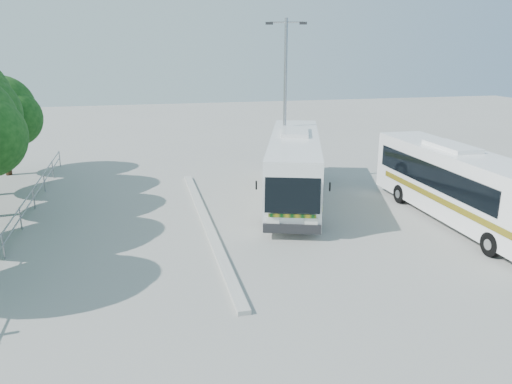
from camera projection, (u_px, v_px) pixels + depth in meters
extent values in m
plane|color=gray|center=(269.00, 235.00, 20.49)|extent=(100.00, 100.00, 0.00)
cube|color=#B2B2AD|center=(206.00, 222.00, 21.83)|extent=(0.40, 16.00, 0.15)
cylinder|color=gray|center=(24.00, 202.00, 21.74)|extent=(0.06, 22.00, 0.06)
cylinder|color=gray|center=(25.00, 210.00, 21.85)|extent=(0.06, 22.00, 0.06)
cylinder|color=gray|center=(57.00, 162.00, 31.20)|extent=(0.06, 0.06, 1.00)
cylinder|color=#382314|center=(6.00, 152.00, 29.70)|extent=(0.36, 0.36, 2.77)
sphere|color=#10370F|center=(0.00, 110.00, 28.99)|extent=(4.03, 4.03, 4.03)
sphere|color=#10370F|center=(13.00, 118.00, 28.81)|extent=(3.28, 3.28, 3.28)
cube|color=white|center=(294.00, 165.00, 24.85)|extent=(5.78, 11.46, 2.87)
cube|color=black|center=(293.00, 190.00, 19.33)|extent=(2.19, 1.09, 1.83)
cube|color=black|center=(271.00, 156.00, 25.39)|extent=(2.88, 8.59, 1.03)
cube|color=black|center=(318.00, 156.00, 25.19)|extent=(2.88, 8.59, 1.03)
cube|color=#0C5518|center=(270.00, 177.00, 24.83)|extent=(3.10, 9.30, 0.26)
cylinder|color=black|center=(268.00, 213.00, 21.79)|extent=(0.56, 0.98, 0.94)
cylinder|color=black|center=(317.00, 214.00, 21.62)|extent=(0.56, 0.98, 0.94)
cylinder|color=black|center=(276.00, 174.00, 28.36)|extent=(0.56, 0.98, 0.94)
cylinder|color=black|center=(313.00, 175.00, 28.18)|extent=(0.56, 0.98, 0.94)
cube|color=white|center=(460.00, 184.00, 21.58)|extent=(2.33, 11.03, 2.80)
cube|color=black|center=(430.00, 175.00, 21.74)|extent=(0.07, 8.82, 1.01)
cube|color=black|center=(477.00, 172.00, 22.25)|extent=(0.07, 8.82, 1.01)
cube|color=#0C5611|center=(439.00, 200.00, 21.21)|extent=(0.05, 9.56, 0.26)
cylinder|color=black|center=(491.00, 244.00, 18.36)|extent=(0.28, 0.92, 0.92)
cylinder|color=black|center=(400.00, 194.00, 24.63)|extent=(0.28, 0.92, 0.92)
cylinder|color=black|center=(438.00, 191.00, 25.08)|extent=(0.28, 0.92, 0.92)
cylinder|color=gray|center=(285.00, 103.00, 27.32)|extent=(0.23, 0.23, 8.90)
cylinder|color=gray|center=(286.00, 22.00, 26.13)|extent=(1.71, 0.66, 0.09)
cube|color=black|center=(269.00, 23.00, 26.23)|extent=(0.43, 0.32, 0.13)
cube|color=black|center=(303.00, 23.00, 26.06)|extent=(0.43, 0.32, 0.13)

